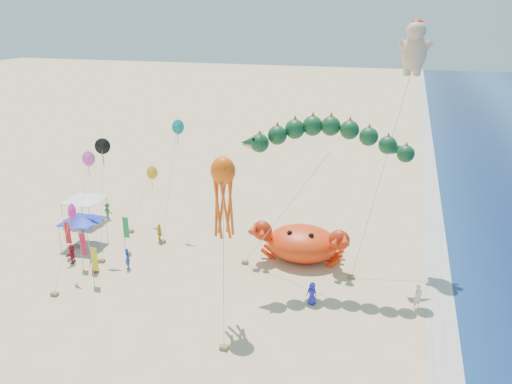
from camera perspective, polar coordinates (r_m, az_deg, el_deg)
ground at (r=38.56m, az=2.02°, el=-10.40°), size 320.00×320.00×0.00m
foam_strip at (r=37.83m, az=20.32°, el=-12.41°), size 320.00×320.00×0.00m
crab_inflatable at (r=41.52m, az=5.29°, el=-5.74°), size 7.95×4.87×3.48m
dragon_kite at (r=35.81m, az=8.29°, el=5.57°), size 12.77×5.57×12.06m
cherub_kite at (r=41.46m, az=17.65°, el=15.51°), size 4.13×7.69×18.94m
octopus_kite at (r=31.52m, az=-3.75°, el=0.06°), size 2.35×4.89×11.04m
canopy_blue at (r=46.05m, az=-19.27°, el=-2.95°), size 3.37×3.37×2.71m
canopy_white at (r=51.12m, az=-19.08°, el=-0.67°), size 3.58×3.58×2.71m
feather_flags at (r=42.51m, az=-18.15°, el=-5.38°), size 5.41×5.87×3.20m
beachgoers at (r=43.27m, az=-12.82°, el=-6.10°), size 30.83×10.85×1.81m
small_kites at (r=44.12m, az=-15.32°, el=2.25°), size 8.05×14.65×10.47m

